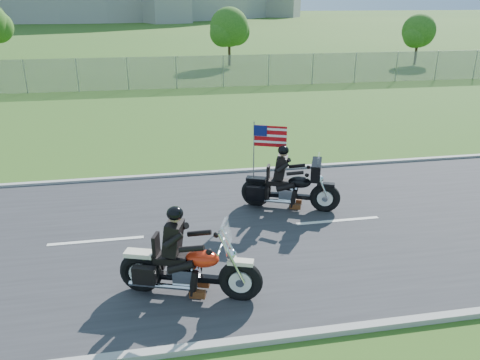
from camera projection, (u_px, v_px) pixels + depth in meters
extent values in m
plane|color=#254D18|center=(181.00, 235.00, 11.35)|extent=(420.00, 420.00, 0.00)
cube|color=#28282B|center=(181.00, 235.00, 11.34)|extent=(120.00, 8.00, 0.04)
cube|color=#9E9B93|center=(173.00, 175.00, 15.04)|extent=(120.00, 0.18, 0.12)
cube|color=#9E9B93|center=(197.00, 348.00, 7.61)|extent=(120.00, 0.18, 0.12)
cube|color=gray|center=(77.00, 75.00, 28.48)|extent=(60.00, 0.03, 2.00)
cylinder|color=#382316|center=(229.00, 51.00, 39.39)|extent=(0.22, 0.22, 2.52)
sphere|color=#224F15|center=(229.00, 27.00, 38.71)|extent=(3.20, 3.20, 3.20)
sphere|color=#224F15|center=(236.00, 31.00, 39.38)|extent=(2.40, 2.40, 2.40)
sphere|color=#224F15|center=(223.00, 33.00, 38.41)|extent=(2.24, 2.24, 2.24)
cylinder|color=#382316|center=(416.00, 51.00, 40.28)|extent=(0.22, 0.22, 2.24)
sphere|color=#224F15|center=(419.00, 31.00, 39.67)|extent=(2.80, 2.80, 2.80)
sphere|color=#224F15|center=(422.00, 34.00, 40.27)|extent=(2.10, 2.10, 2.10)
sphere|color=#224F15|center=(415.00, 36.00, 39.42)|extent=(1.96, 1.96, 1.96)
torus|color=black|center=(241.00, 281.00, 8.76)|extent=(0.87, 0.47, 0.85)
torus|color=black|center=(141.00, 272.00, 9.03)|extent=(0.87, 0.47, 0.85)
ellipsoid|color=red|center=(202.00, 259.00, 8.71)|extent=(0.73, 0.55, 0.32)
cube|color=black|center=(172.00, 258.00, 8.81)|extent=(0.71, 0.53, 0.14)
cube|color=black|center=(173.00, 237.00, 8.64)|extent=(0.41, 0.52, 0.63)
sphere|color=black|center=(175.00, 214.00, 8.45)|extent=(0.39, 0.39, 0.31)
cube|color=silver|center=(226.00, 234.00, 8.45)|extent=(0.21, 0.51, 0.46)
torus|color=black|center=(325.00, 198.00, 12.44)|extent=(0.83, 0.49, 0.81)
torus|color=black|center=(256.00, 192.00, 12.79)|extent=(0.83, 0.49, 0.81)
ellipsoid|color=black|center=(300.00, 182.00, 12.42)|extent=(0.70, 0.56, 0.31)
cube|color=black|center=(278.00, 182.00, 12.55)|extent=(0.68, 0.53, 0.13)
cube|color=black|center=(281.00, 167.00, 12.38)|extent=(0.41, 0.51, 0.60)
sphere|color=black|center=(283.00, 150.00, 12.20)|extent=(0.39, 0.39, 0.30)
cube|color=black|center=(316.00, 170.00, 12.21)|extent=(0.55, 0.91, 0.44)
cube|color=#B70C11|center=(270.00, 136.00, 12.36)|extent=(0.82, 0.35, 0.57)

